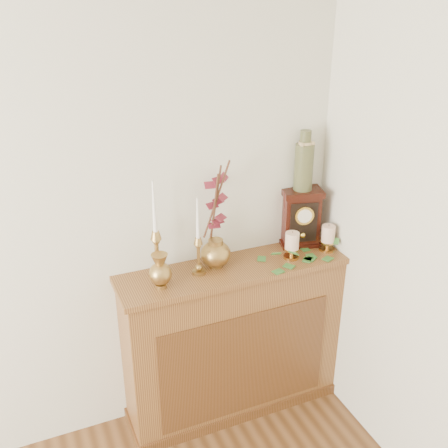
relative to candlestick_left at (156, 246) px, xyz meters
name	(u,v)px	position (x,y,z in m)	size (l,w,h in m)	color
console_shelf	(234,343)	(0.39, -0.06, -0.66)	(1.24, 0.34, 0.93)	brown
candlestick_left	(156,246)	(0.00, 0.00, 0.00)	(0.08, 0.08, 0.51)	#B48548
candlestick_center	(198,250)	(0.20, -0.06, -0.03)	(0.07, 0.07, 0.41)	#B48548
bud_vase	(160,271)	(-0.02, -0.11, -0.08)	(0.11, 0.11, 0.18)	#B48548
ginger_jar	(216,217)	(0.32, 0.01, 0.09)	(0.24, 0.25, 0.58)	#B48548
pillar_candle_left	(292,244)	(0.71, -0.10, -0.08)	(0.08, 0.08, 0.16)	#C89146
pillar_candle_right	(328,237)	(0.93, -0.10, -0.08)	(0.08, 0.08, 0.16)	#C89146
ivy_garland	(298,257)	(0.73, -0.13, -0.15)	(0.46, 0.20, 0.09)	#326B28
mantel_clock	(300,218)	(0.83, 0.04, -0.01)	(0.25, 0.20, 0.32)	#360E0A
ceramic_vase	(304,164)	(0.84, 0.04, 0.30)	(0.10, 0.10, 0.32)	#1C382C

